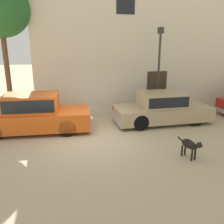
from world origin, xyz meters
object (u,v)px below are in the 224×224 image
at_px(stray_dog_spotted, 190,145).
at_px(acacia_tree_left, 0,10).
at_px(parked_sedan_nearest, 34,114).
at_px(parked_sedan_second, 162,108).
at_px(street_lamp, 159,62).

bearing_deg(stray_dog_spotted, acacia_tree_left, -151.42).
xyz_separation_m(parked_sedan_nearest, parked_sedan_second, (5.52, -0.06, -0.06)).
xyz_separation_m(street_lamp, acacia_tree_left, (-6.90, 0.89, 2.17)).
bearing_deg(stray_dog_spotted, parked_sedan_nearest, -145.44).
bearing_deg(street_lamp, stray_dog_spotted, -100.43).
distance_m(parked_sedan_nearest, acacia_tree_left, 4.64).
bearing_deg(acacia_tree_left, stray_dog_spotted, -41.64).
relative_size(stray_dog_spotted, acacia_tree_left, 0.15).
bearing_deg(street_lamp, acacia_tree_left, 172.61).
xyz_separation_m(stray_dog_spotted, acacia_tree_left, (-6.07, 5.40, 4.37)).
bearing_deg(parked_sedan_second, street_lamp, 78.99).
height_order(parked_sedan_second, street_lamp, street_lamp).
bearing_deg(parked_sedan_nearest, acacia_tree_left, 126.07).
height_order(stray_dog_spotted, street_lamp, street_lamp).
xyz_separation_m(parked_sedan_second, street_lamp, (0.20, 1.06, 1.96)).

